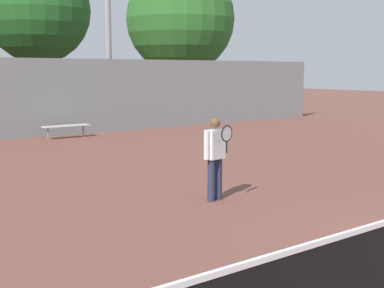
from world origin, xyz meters
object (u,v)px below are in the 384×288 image
(bench_adjacent_court, at_px, (66,127))
(tree_green_tall, at_px, (38,11))
(tree_dark_dense, at_px, (180,19))
(tennis_player, at_px, (215,154))

(bench_adjacent_court, relative_size, tree_green_tall, 0.22)
(tree_green_tall, relative_size, tree_dark_dense, 0.94)
(tree_dark_dense, bearing_deg, tree_green_tall, 175.59)
(tree_green_tall, bearing_deg, bench_adjacent_court, -105.59)
(tennis_player, height_order, bench_adjacent_court, tennis_player)
(tennis_player, xyz_separation_m, tree_green_tall, (3.83, 17.91, 4.41))
(tennis_player, height_order, tree_green_tall, tree_green_tall)
(tennis_player, distance_m, bench_adjacent_court, 10.69)
(tree_green_tall, height_order, tree_dark_dense, tree_dark_dense)
(tennis_player, height_order, tree_dark_dense, tree_dark_dense)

